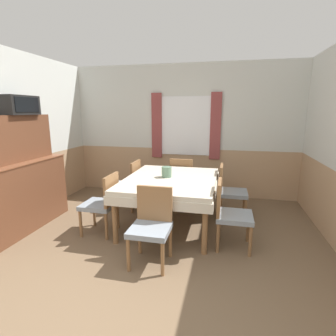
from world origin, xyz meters
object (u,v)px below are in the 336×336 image
(chair_left_far, at_px, (129,183))
(dining_table, at_px, (171,185))
(sideboard, at_px, (17,183))
(tv, at_px, (19,105))
(chair_left_near, at_px, (103,202))
(chair_head_near, at_px, (152,223))
(vase, at_px, (167,172))
(chair_head_window, at_px, (182,178))
(chair_right_far, at_px, (229,189))
(chair_right_near, at_px, (229,212))

(chair_left_far, bearing_deg, dining_table, -119.69)
(sideboard, distance_m, tv, 1.10)
(chair_left_near, bearing_deg, chair_head_near, -121.79)
(sideboard, relative_size, vase, 10.51)
(chair_head_window, distance_m, tv, 2.88)
(tv, bearing_deg, sideboard, -89.31)
(chair_left_near, bearing_deg, dining_table, -60.31)
(chair_left_far, height_order, chair_left_near, same)
(chair_head_near, distance_m, chair_right_far, 1.74)
(tv, bearing_deg, vase, 13.38)
(chair_head_window, height_order, chair_left_near, same)
(dining_table, relative_size, tv, 3.08)
(chair_right_near, relative_size, chair_right_far, 1.00)
(tv, bearing_deg, chair_head_near, -15.54)
(chair_head_window, height_order, chair_left_far, same)
(chair_head_near, xyz_separation_m, tv, (-2.10, 0.58, 1.32))
(chair_right_near, height_order, sideboard, sideboard)
(chair_right_near, relative_size, chair_left_far, 1.00)
(chair_head_window, height_order, chair_right_near, same)
(chair_left_far, height_order, vase, vase)
(dining_table, height_order, tv, tv)
(chair_head_near, bearing_deg, tv, -15.54)
(sideboard, bearing_deg, dining_table, 17.25)
(chair_right_near, distance_m, tv, 3.24)
(dining_table, bearing_deg, vase, 148.58)
(dining_table, xyz_separation_m, chair_left_far, (-0.86, 0.49, -0.17))
(chair_head_window, height_order, chair_head_near, same)
(chair_head_near, height_order, sideboard, sideboard)
(chair_right_near, xyz_separation_m, chair_left_near, (-1.72, 0.00, 0.00))
(chair_left_near, distance_m, vase, 1.01)
(chair_right_near, xyz_separation_m, vase, (-0.93, 0.53, 0.34))
(tv, relative_size, vase, 3.46)
(chair_left_far, bearing_deg, vase, -119.52)
(chair_right_near, height_order, chair_right_far, same)
(chair_right_near, xyz_separation_m, chair_head_near, (-0.86, -0.53, 0.00))
(chair_left_far, bearing_deg, tv, 126.72)
(chair_head_window, distance_m, chair_left_far, 1.01)
(chair_left_far, bearing_deg, chair_head_near, -150.39)
(chair_right_near, distance_m, chair_left_near, 1.72)
(chair_right_near, height_order, vase, vase)
(dining_table, distance_m, chair_left_near, 1.00)
(chair_head_window, bearing_deg, chair_left_near, -119.61)
(chair_left_near, height_order, sideboard, sideboard)
(chair_right_far, distance_m, tv, 3.37)
(chair_right_near, xyz_separation_m, chair_left_far, (-1.72, 0.98, 0.00))
(chair_head_window, bearing_deg, chair_left_far, -148.21)
(sideboard, bearing_deg, chair_left_far, 42.62)
(dining_table, relative_size, chair_right_near, 1.95)
(chair_head_near, bearing_deg, chair_right_far, -119.61)
(dining_table, xyz_separation_m, tv, (-2.10, -0.44, 1.15))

